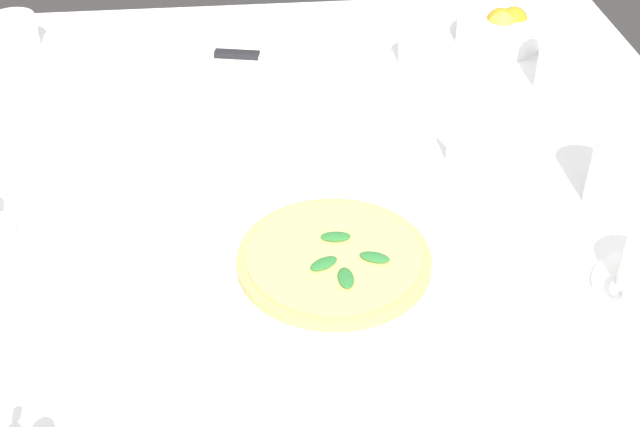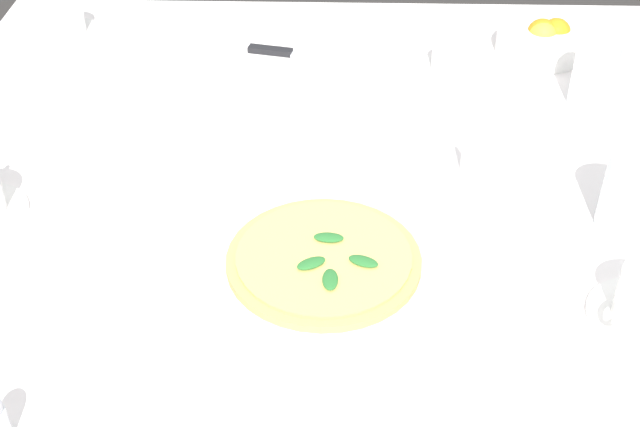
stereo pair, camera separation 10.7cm
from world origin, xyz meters
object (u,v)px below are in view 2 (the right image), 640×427
object	(u,v)px
pizza	(324,259)
citrus_bowl	(542,40)
water_glass_far_left	(631,196)
dinner_knife	(299,54)
napkin_folded	(298,62)
coffee_cup_left_edge	(62,20)
pizza_plate	(324,268)
coffee_cup_right_edge	(455,58)
water_glass_near_left	(594,76)
menu_card	(476,170)

from	to	relation	value
pizza	citrus_bowl	world-z (taller)	citrus_bowl
pizza	citrus_bowl	size ratio (longest dim) A/B	1.54
water_glass_far_left	dinner_knife	xyz separation A→B (m)	(-0.44, 0.42, -0.02)
dinner_knife	water_glass_far_left	bearing A→B (deg)	-31.67
pizza	napkin_folded	size ratio (longest dim) A/B	0.94
pizza	coffee_cup_left_edge	xyz separation A→B (m)	(-0.48, 0.64, 0.00)
pizza_plate	coffee_cup_right_edge	world-z (taller)	coffee_cup_right_edge
water_glass_near_left	citrus_bowl	size ratio (longest dim) A/B	0.73
water_glass_far_left	napkin_folded	bearing A→B (deg)	136.38
coffee_cup_left_edge	napkin_folded	distance (m)	0.44
coffee_cup_right_edge	dinner_knife	bearing A→B (deg)	177.25
pizza_plate	citrus_bowl	xyz separation A→B (m)	(0.36, 0.59, 0.02)
coffee_cup_right_edge	menu_card	world-z (taller)	same
coffee_cup_left_edge	dinner_knife	xyz separation A→B (m)	(0.43, -0.11, -0.01)
pizza	water_glass_far_left	xyz separation A→B (m)	(0.38, 0.11, 0.02)
dinner_knife	menu_card	xyz separation A→B (m)	(0.25, -0.34, 0.01)
coffee_cup_left_edge	menu_card	size ratio (longest dim) A/B	1.49
water_glass_near_left	menu_card	world-z (taller)	water_glass_near_left
citrus_bowl	pizza_plate	bearing A→B (deg)	-121.66
water_glass_far_left	pizza_plate	bearing A→B (deg)	-164.32
coffee_cup_right_edge	water_glass_near_left	size ratio (longest dim) A/B	1.21
pizza_plate	napkin_folded	world-z (taller)	napkin_folded
pizza	citrus_bowl	distance (m)	0.69
napkin_folded	citrus_bowl	bearing A→B (deg)	22.71
pizza	menu_card	xyz separation A→B (m)	(0.20, 0.18, 0.01)
pizza	coffee_cup_left_edge	distance (m)	0.80
water_glass_near_left	napkin_folded	distance (m)	0.48
menu_card	water_glass_near_left	bearing A→B (deg)	121.48
citrus_bowl	menu_card	distance (m)	0.43
pizza_plate	citrus_bowl	bearing A→B (deg)	58.34
coffee_cup_left_edge	water_glass_far_left	xyz separation A→B (m)	(0.86, -0.53, 0.02)
water_glass_far_left	menu_card	bearing A→B (deg)	157.83
pizza	citrus_bowl	bearing A→B (deg)	58.37
water_glass_far_left	dinner_knife	world-z (taller)	water_glass_far_left
pizza_plate	water_glass_near_left	bearing A→B (deg)	45.68
napkin_folded	menu_card	world-z (taller)	menu_card
coffee_cup_left_edge	coffee_cup_right_edge	xyz separation A→B (m)	(0.69, -0.12, -0.00)
coffee_cup_right_edge	water_glass_near_left	world-z (taller)	water_glass_near_left
coffee_cup_left_edge	coffee_cup_right_edge	size ratio (longest dim) A/B	0.98
coffee_cup_right_edge	water_glass_far_left	xyz separation A→B (m)	(0.18, -0.41, 0.02)
coffee_cup_left_edge	napkin_folded	size ratio (longest dim) A/B	0.53
water_glass_near_left	coffee_cup_right_edge	bearing A→B (deg)	154.46
napkin_folded	dinner_knife	xyz separation A→B (m)	(0.00, -0.00, 0.01)
pizza	napkin_folded	bearing A→B (deg)	96.13
pizza	water_glass_near_left	size ratio (longest dim) A/B	2.11
pizza_plate	citrus_bowl	size ratio (longest dim) A/B	2.34
menu_card	napkin_folded	bearing A→B (deg)	-160.45
dinner_knife	citrus_bowl	bearing A→B (deg)	20.42
pizza	napkin_folded	world-z (taller)	pizza
pizza	water_glass_far_left	size ratio (longest dim) A/B	2.25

